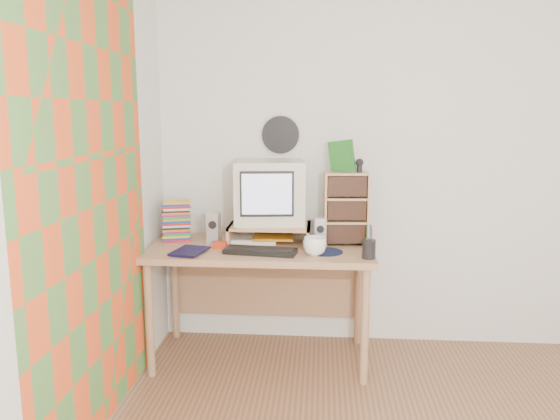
% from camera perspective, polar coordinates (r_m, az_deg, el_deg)
% --- Properties ---
extents(back_wall, '(3.50, 0.00, 3.50)m').
position_cam_1_polar(back_wall, '(3.75, 14.43, 4.84)').
color(back_wall, silver).
rests_on(back_wall, floor).
extents(left_wall, '(0.00, 3.50, 3.50)m').
position_cam_1_polar(left_wall, '(2.25, -24.91, 0.68)').
color(left_wall, silver).
rests_on(left_wall, floor).
extents(curtain, '(0.00, 2.20, 2.20)m').
position_cam_1_polar(curtain, '(2.67, -19.02, 0.30)').
color(curtain, '#F15422').
rests_on(curtain, left_wall).
extents(wall_disc, '(0.25, 0.02, 0.25)m').
position_cam_1_polar(wall_disc, '(3.68, 0.06, 7.86)').
color(wall_disc, black).
rests_on(wall_disc, back_wall).
extents(desk, '(1.40, 0.70, 0.75)m').
position_cam_1_polar(desk, '(3.53, -1.92, -5.66)').
color(desk, tan).
rests_on(desk, floor).
extents(monitor_riser, '(0.52, 0.30, 0.12)m').
position_cam_1_polar(monitor_riser, '(3.51, -1.07, -1.92)').
color(monitor_riser, tan).
rests_on(monitor_riser, desk).
extents(crt_monitor, '(0.47, 0.47, 0.40)m').
position_cam_1_polar(crt_monitor, '(3.52, -1.10, 1.89)').
color(crt_monitor, beige).
rests_on(crt_monitor, monitor_riser).
extents(speaker_left, '(0.08, 0.08, 0.20)m').
position_cam_1_polar(speaker_left, '(3.50, -6.93, -1.91)').
color(speaker_left, silver).
rests_on(speaker_left, desk).
extents(speaker_right, '(0.07, 0.07, 0.18)m').
position_cam_1_polar(speaker_right, '(3.42, 4.24, -2.32)').
color(speaker_right, silver).
rests_on(speaker_right, desk).
extents(keyboard, '(0.45, 0.20, 0.03)m').
position_cam_1_polar(keyboard, '(3.26, -2.07, -4.31)').
color(keyboard, black).
rests_on(keyboard, desk).
extents(dvd_stack, '(0.20, 0.17, 0.25)m').
position_cam_1_polar(dvd_stack, '(3.63, -10.75, -1.21)').
color(dvd_stack, brown).
rests_on(dvd_stack, desk).
extents(cd_rack, '(0.29, 0.17, 0.46)m').
position_cam_1_polar(cd_rack, '(3.46, 6.90, 0.15)').
color(cd_rack, tan).
rests_on(cd_rack, desk).
extents(mug, '(0.16, 0.16, 0.11)m').
position_cam_1_polar(mug, '(3.22, 3.65, -3.79)').
color(mug, white).
rests_on(mug, desk).
extents(diary, '(0.24, 0.20, 0.04)m').
position_cam_1_polar(diary, '(3.35, -10.78, -3.96)').
color(diary, black).
rests_on(diary, desk).
extents(mousepad, '(0.23, 0.23, 0.00)m').
position_cam_1_polar(mousepad, '(3.30, 4.70, -4.37)').
color(mousepad, black).
rests_on(mousepad, desk).
extents(pen_cup, '(0.10, 0.10, 0.15)m').
position_cam_1_polar(pen_cup, '(3.18, 9.29, -3.68)').
color(pen_cup, black).
rests_on(pen_cup, desk).
extents(papers, '(0.30, 0.22, 0.04)m').
position_cam_1_polar(papers, '(3.56, -1.94, -2.99)').
color(papers, white).
rests_on(papers, desk).
extents(red_box, '(0.09, 0.06, 0.04)m').
position_cam_1_polar(red_box, '(3.40, -6.28, -3.65)').
color(red_box, red).
rests_on(red_box, desk).
extents(game_box, '(0.16, 0.07, 0.20)m').
position_cam_1_polar(game_box, '(3.42, 6.48, 5.60)').
color(game_box, '#1B611C').
rests_on(game_box, cd_rack).
extents(webcam, '(0.06, 0.06, 0.09)m').
position_cam_1_polar(webcam, '(3.43, 8.30, 4.64)').
color(webcam, black).
rests_on(webcam, cd_rack).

